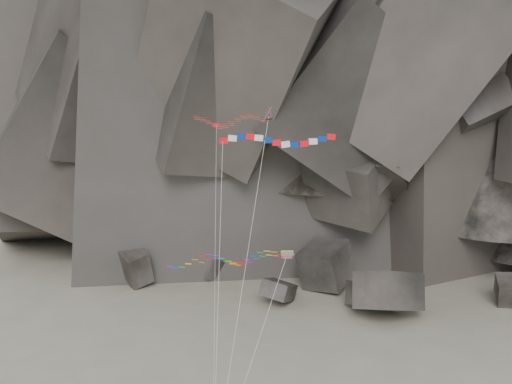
% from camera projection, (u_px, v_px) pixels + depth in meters
% --- Properties ---
extents(headland, '(110.00, 70.00, 84.00)m').
position_uv_depth(headland, '(329.00, 14.00, 117.62)').
color(headland, '#4D453F').
rests_on(headland, ground).
extents(boulder_field, '(76.59, 19.29, 8.04)m').
position_uv_depth(boulder_field, '(344.00, 285.00, 89.33)').
color(boulder_field, '#47423F').
rests_on(boulder_field, ground).
extents(delta_kite, '(8.67, 17.66, 26.54)m').
position_uv_depth(delta_kite, '(226.00, 120.00, 59.84)').
color(delta_kite, red).
rests_on(delta_kite, ground).
extents(banner_kite, '(10.29, 17.82, 24.12)m').
position_uv_depth(banner_kite, '(276.00, 141.00, 57.74)').
color(banner_kite, red).
rests_on(banner_kite, ground).
extents(parafoil_kite, '(11.86, 12.13, 14.42)m').
position_uv_depth(parafoil_kite, '(223.00, 259.00, 56.47)').
color(parafoil_kite, '#F1F10D').
rests_on(parafoil_kite, ground).
extents(pennant_kite, '(3.48, 12.89, 25.13)m').
position_uv_depth(pennant_kite, '(215.00, 217.00, 53.14)').
color(pennant_kite, red).
rests_on(pennant_kite, ground).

